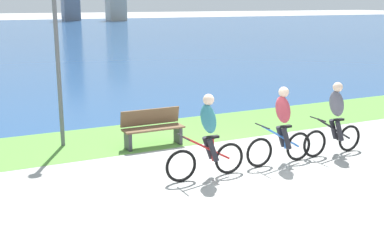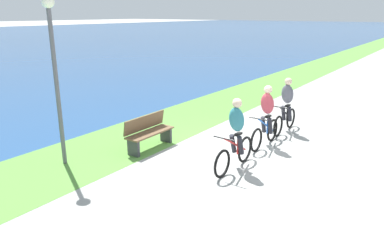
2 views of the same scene
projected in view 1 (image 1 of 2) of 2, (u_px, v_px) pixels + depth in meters
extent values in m
plane|color=#9E9E99|center=(233.00, 164.00, 10.66)|extent=(300.00, 300.00, 0.00)
cube|color=#59933D|center=(176.00, 131.00, 13.28)|extent=(120.00, 2.73, 0.01)
cube|color=navy|center=(3.00, 34.00, 52.82)|extent=(300.00, 87.87, 0.00)
torus|color=black|center=(181.00, 166.00, 9.50)|extent=(0.65, 0.06, 0.65)
torus|color=black|center=(229.00, 158.00, 9.96)|extent=(0.65, 0.06, 0.65)
cylinder|color=red|center=(207.00, 148.00, 9.68)|extent=(1.05, 0.04, 0.62)
cylinder|color=red|center=(213.00, 150.00, 9.75)|extent=(0.04, 0.04, 0.48)
cube|color=black|center=(213.00, 137.00, 9.68)|extent=(0.24, 0.10, 0.05)
cylinder|color=black|center=(183.00, 137.00, 9.39)|extent=(0.03, 0.52, 0.03)
ellipsoid|color=teal|center=(208.00, 119.00, 9.55)|extent=(0.40, 0.36, 0.65)
sphere|color=beige|center=(209.00, 100.00, 9.46)|extent=(0.22, 0.22, 0.22)
cylinder|color=#26262D|center=(213.00, 150.00, 9.63)|extent=(0.27, 0.11, 0.49)
cylinder|color=#26262D|center=(208.00, 148.00, 9.81)|extent=(0.27, 0.11, 0.49)
torus|color=black|center=(259.00, 153.00, 10.36)|extent=(0.64, 0.06, 0.64)
torus|color=black|center=(298.00, 146.00, 10.80)|extent=(0.64, 0.06, 0.64)
cylinder|color=blue|center=(281.00, 136.00, 10.53)|extent=(1.00, 0.04, 0.61)
cylinder|color=blue|center=(286.00, 138.00, 10.59)|extent=(0.04, 0.04, 0.47)
cube|color=black|center=(286.00, 127.00, 10.53)|extent=(0.24, 0.10, 0.05)
cylinder|color=black|center=(262.00, 126.00, 10.25)|extent=(0.03, 0.52, 0.03)
ellipsoid|color=#BF3F4C|center=(283.00, 110.00, 10.40)|extent=(0.40, 0.36, 0.65)
sphere|color=beige|center=(284.00, 92.00, 10.31)|extent=(0.22, 0.22, 0.22)
cylinder|color=#26262D|center=(286.00, 139.00, 10.48)|extent=(0.27, 0.11, 0.49)
cylinder|color=#26262D|center=(281.00, 136.00, 10.65)|extent=(0.27, 0.11, 0.49)
torus|color=black|center=(315.00, 144.00, 11.03)|extent=(0.63, 0.06, 0.63)
torus|color=black|center=(349.00, 138.00, 11.47)|extent=(0.63, 0.06, 0.63)
cylinder|color=black|center=(334.00, 129.00, 11.19)|extent=(1.00, 0.04, 0.60)
cylinder|color=black|center=(338.00, 130.00, 11.26)|extent=(0.04, 0.04, 0.47)
cube|color=black|center=(339.00, 120.00, 11.20)|extent=(0.24, 0.10, 0.05)
cylinder|color=black|center=(318.00, 119.00, 10.92)|extent=(0.03, 0.52, 0.03)
ellipsoid|color=#595966|center=(337.00, 104.00, 11.06)|extent=(0.40, 0.36, 0.65)
sphere|color=beige|center=(338.00, 87.00, 10.98)|extent=(0.22, 0.22, 0.22)
cylinder|color=#26262D|center=(339.00, 131.00, 11.15)|extent=(0.27, 0.11, 0.49)
cylinder|color=#26262D|center=(333.00, 129.00, 11.32)|extent=(0.27, 0.11, 0.49)
cube|color=brown|center=(153.00, 128.00, 11.82)|extent=(1.50, 0.45, 0.04)
cube|color=brown|center=(150.00, 117.00, 11.94)|extent=(1.50, 0.11, 0.40)
cube|color=#38383D|center=(178.00, 134.00, 12.15)|extent=(0.08, 0.37, 0.45)
cube|color=#38383D|center=(128.00, 141.00, 11.60)|extent=(0.08, 0.37, 0.45)
cylinder|color=#595960|center=(59.00, 71.00, 11.57)|extent=(0.10, 0.10, 3.65)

